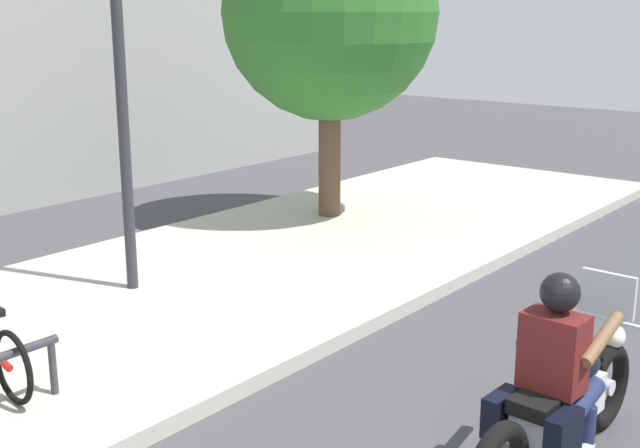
# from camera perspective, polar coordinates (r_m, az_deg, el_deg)

# --- Properties ---
(motorcycle) EXTENTS (2.31, 0.64, 1.27)m
(motorcycle) POSITION_cam_1_polar(r_m,az_deg,el_deg) (5.96, 16.21, -12.07)
(motorcycle) COLOR black
(motorcycle) RESTS_ON ground
(rider) EXTENTS (0.64, 0.55, 1.46)m
(rider) POSITION_cam_1_polar(r_m,az_deg,el_deg) (5.75, 16.11, -9.01)
(rider) COLOR #591919
(rider) RESTS_ON ground
(street_lamp) EXTENTS (0.28, 0.28, 4.29)m
(street_lamp) POSITION_cam_1_polar(r_m,az_deg,el_deg) (8.83, -13.66, 10.96)
(street_lamp) COLOR #2D2D33
(street_lamp) RESTS_ON ground
(tree_near_rack) EXTENTS (3.04, 3.04, 4.59)m
(tree_near_rack) POSITION_cam_1_polar(r_m,az_deg,el_deg) (11.93, 0.69, 14.33)
(tree_near_rack) COLOR brown
(tree_near_rack) RESTS_ON ground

